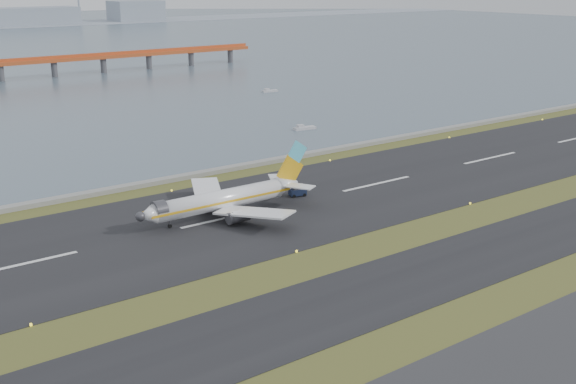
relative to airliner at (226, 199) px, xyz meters
The scene contains 9 objects.
ground 31.56m from the airliner, 91.76° to the right, with size 1000.00×1000.00×0.00m, color #374418.
taxiway_strip 43.50m from the airliner, 91.27° to the right, with size 1000.00×18.00×0.10m, color black.
runway_strip 3.79m from the airliner, 125.45° to the right, with size 1000.00×45.00×0.10m, color black.
seawall 28.81m from the airliner, 91.93° to the left, with size 1000.00×2.50×1.00m, color gray.
red_pier 219.51m from the airliner, 85.02° to the left, with size 260.00×5.00×10.20m.
airliner is the anchor object (origin of this frame).
pushback_tug 19.14m from the airliner, ahead, with size 3.91×2.79×2.27m.
workboat_near 83.84m from the airliner, 41.71° to the left, with size 7.22×3.14×1.70m.
workboat_far 155.82m from the airliner, 51.66° to the left, with size 6.72×2.85×1.58m.
Camera 1 is at (-69.60, -83.49, 45.37)m, focal length 45.00 mm.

